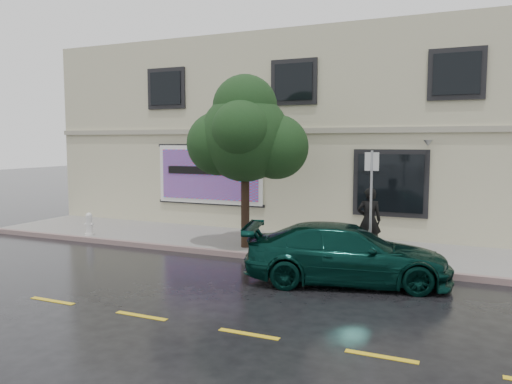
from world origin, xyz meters
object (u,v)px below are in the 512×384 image
at_px(pedestrian, 369,220).
at_px(street_tree, 245,138).
at_px(fire_hydrant, 89,224).
at_px(car, 346,254).

distance_m(pedestrian, street_tree, 4.21).
height_order(street_tree, fire_hydrant, street_tree).
bearing_deg(car, pedestrian, -14.69).
height_order(pedestrian, street_tree, street_tree).
xyz_separation_m(pedestrian, fire_hydrant, (-8.96, -1.10, -0.54)).
bearing_deg(fire_hydrant, street_tree, 27.66).
height_order(car, fire_hydrant, car).
bearing_deg(pedestrian, fire_hydrant, -9.39).
bearing_deg(street_tree, fire_hydrant, -175.84).
bearing_deg(street_tree, car, -29.56).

